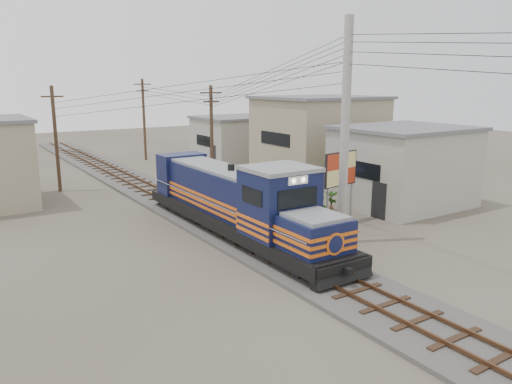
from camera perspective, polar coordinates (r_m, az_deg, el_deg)
ground at (r=21.74m, az=1.86°, el=-7.01°), size 120.00×120.00×0.00m
ballast at (r=30.14m, az=-8.99°, el=-1.41°), size 3.60×70.00×0.16m
track at (r=30.10m, az=-9.00°, el=-1.08°), size 1.15×70.00×0.12m
locomotive at (r=23.64m, az=-2.15°, el=-1.24°), size 2.76×15.02×3.72m
utility_pole_main at (r=22.41m, az=10.12°, el=6.53°), size 0.40×0.40×10.00m
wooden_pole_mid at (r=35.01m, az=-5.09°, el=6.61°), size 1.60×0.24×7.00m
wooden_pole_far at (r=47.89m, az=-12.68°, el=8.25°), size 1.60×0.24×7.50m
wooden_pole_left at (r=35.66m, az=-21.92°, el=5.87°), size 1.60×0.24×7.00m
power_lines at (r=27.84m, az=-8.51°, el=13.01°), size 9.65×19.00×3.30m
shophouse_front at (r=30.89m, az=16.47°, el=2.88°), size 7.35×6.30×4.70m
shophouse_mid at (r=37.86m, az=7.21°, el=6.14°), size 8.40×7.35×6.20m
shophouse_back at (r=45.27m, az=-2.48°, el=6.00°), size 6.30×6.30×4.20m
billboard at (r=25.96m, az=9.66°, el=2.41°), size 2.42×0.55×3.77m
market_umbrella at (r=29.33m, az=3.74°, el=2.10°), size 2.17×2.17×2.24m
vendor at (r=30.16m, az=2.66°, el=0.26°), size 0.75×0.67×1.72m
plant_nursery at (r=27.34m, az=4.93°, el=-1.87°), size 3.46×3.21×1.13m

